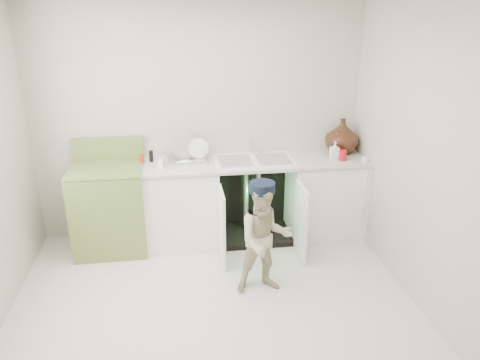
{
  "coord_description": "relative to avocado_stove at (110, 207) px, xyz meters",
  "views": [
    {
      "loc": [
        -0.26,
        -3.41,
        2.51
      ],
      "look_at": [
        0.33,
        0.7,
        0.89
      ],
      "focal_mm": 35.0,
      "sensor_mm": 36.0,
      "label": 1
    }
  ],
  "objects": [
    {
      "name": "avocado_stove",
      "position": [
        0.0,
        0.0,
        0.0
      ],
      "size": [
        0.73,
        0.65,
        1.14
      ],
      "color": "olive",
      "rests_on": "ground"
    },
    {
      "name": "counter_run",
      "position": [
        1.57,
        0.03,
        0.02
      ],
      "size": [
        2.44,
        1.02,
        1.28
      ],
      "color": "white",
      "rests_on": "ground"
    },
    {
      "name": "repair_worker",
      "position": [
        1.45,
        -1.0,
        0.06
      ],
      "size": [
        0.53,
        0.9,
        1.05
      ],
      "rotation": [
        0.0,
        0.0,
        0.06
      ],
      "color": "beige",
      "rests_on": "ground"
    },
    {
      "name": "ground",
      "position": [
        0.98,
        -1.18,
        -0.47
      ],
      "size": [
        3.5,
        3.5,
        0.0
      ],
      "primitive_type": "plane",
      "color": "beige",
      "rests_on": "ground"
    },
    {
      "name": "room_shell",
      "position": [
        0.98,
        -1.18,
        0.78
      ],
      "size": [
        6.0,
        5.5,
        1.26
      ],
      "color": "#BDB6A2",
      "rests_on": "ground"
    }
  ]
}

